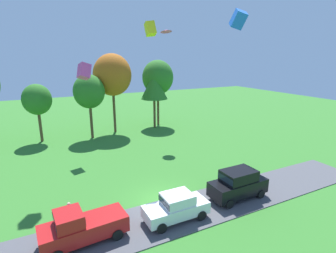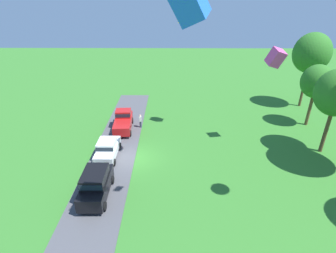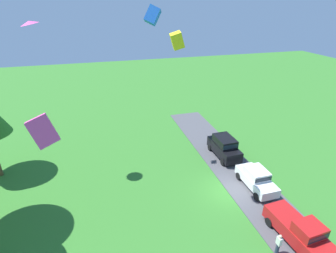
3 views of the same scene
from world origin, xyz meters
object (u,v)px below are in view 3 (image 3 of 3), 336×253
object	(u,v)px
person_on_lawn	(278,244)
kite_box_mid_center	(153,15)
car_suv_near_entrance	(224,146)
kite_box_topmost	(177,41)
kite_box_low_drifter	(43,131)
kite_delta_high_left	(29,23)
car_pickup_mid_row	(300,231)
car_sedan_by_flagpole	(256,178)

from	to	relation	value
person_on_lawn	kite_box_mid_center	size ratio (longest dim) A/B	1.14
car_suv_near_entrance	kite_box_topmost	size ratio (longest dim) A/B	4.48
car_suv_near_entrance	person_on_lawn	bearing A→B (deg)	169.68
person_on_lawn	kite_box_low_drifter	size ratio (longest dim) A/B	1.12
person_on_lawn	kite_delta_high_left	bearing A→B (deg)	45.79
person_on_lawn	kite_box_mid_center	world-z (taller)	kite_box_mid_center
person_on_lawn	kite_box_mid_center	xyz separation A→B (m)	(16.72, 4.29, 13.25)
car_pickup_mid_row	kite_box_mid_center	bearing A→B (deg)	21.00
car_pickup_mid_row	kite_box_topmost	size ratio (longest dim) A/B	4.95
car_sedan_by_flagpole	kite_delta_high_left	distance (m)	22.87
car_pickup_mid_row	kite_delta_high_left	distance (m)	25.21
car_sedan_by_flagpole	car_suv_near_entrance	xyz separation A→B (m)	(5.61, 0.33, 0.25)
car_pickup_mid_row	kite_box_topmost	bearing A→B (deg)	41.51
kite_delta_high_left	kite_box_topmost	bearing A→B (deg)	-122.62
kite_box_mid_center	kite_delta_high_left	bearing A→B (deg)	102.93
kite_box_mid_center	person_on_lawn	bearing A→B (deg)	-165.60
kite_delta_high_left	person_on_lawn	bearing A→B (deg)	-134.21
car_suv_near_entrance	car_sedan_by_flagpole	bearing A→B (deg)	-176.64
kite_box_mid_center	kite_box_topmost	distance (m)	8.92
car_sedan_by_flagpole	kite_box_low_drifter	xyz separation A→B (m)	(-2.68, 15.80, 8.20)
kite_delta_high_left	car_suv_near_entrance	bearing A→B (deg)	-97.44
kite_delta_high_left	kite_box_topmost	size ratio (longest dim) A/B	1.40
car_sedan_by_flagpole	kite_box_low_drifter	distance (m)	18.00
car_pickup_mid_row	car_suv_near_entrance	size ratio (longest dim) A/B	1.11
car_sedan_by_flagpole	car_pickup_mid_row	bearing A→B (deg)	174.81
car_pickup_mid_row	car_sedan_by_flagpole	bearing A→B (deg)	-5.19
person_on_lawn	kite_box_low_drifter	xyz separation A→B (m)	(3.82, 13.26, 8.36)
car_pickup_mid_row	car_suv_near_entrance	xyz separation A→B (m)	(11.73, -0.23, 0.19)
car_pickup_mid_row	person_on_lawn	size ratio (longest dim) A/B	2.99
kite_box_low_drifter	kite_box_topmost	world-z (taller)	kite_box_topmost
car_suv_near_entrance	kite_delta_high_left	size ratio (longest dim) A/B	3.19
kite_box_mid_center	kite_box_low_drifter	size ratio (longest dim) A/B	0.99
car_sedan_by_flagpole	kite_box_topmost	distance (m)	13.97
kite_delta_high_left	kite_box_topmost	world-z (taller)	kite_delta_high_left
person_on_lawn	kite_box_low_drifter	distance (m)	16.13
car_suv_near_entrance	kite_box_low_drifter	size ratio (longest dim) A/B	3.03
kite_box_mid_center	kite_box_topmost	xyz separation A→B (m)	(-8.83, 0.37, -1.19)
car_sedan_by_flagpole	car_suv_near_entrance	world-z (taller)	car_suv_near_entrance
person_on_lawn	kite_box_topmost	size ratio (longest dim) A/B	1.66
car_suv_near_entrance	person_on_lawn	size ratio (longest dim) A/B	2.70
kite_box_topmost	kite_delta_high_left	bearing A→B (deg)	57.38
car_pickup_mid_row	car_sedan_by_flagpole	world-z (taller)	car_pickup_mid_row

